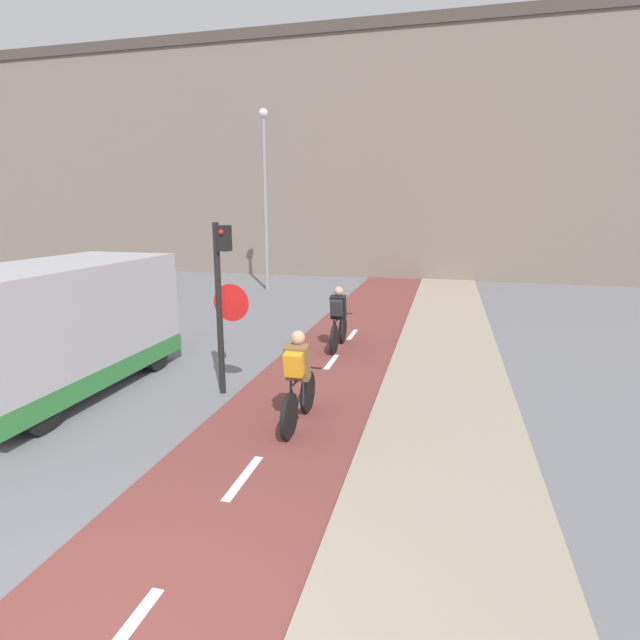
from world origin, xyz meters
TOP-DOWN VIEW (x-y plane):
  - building_row_background at (0.00, 24.23)m, footprint 60.00×5.20m
  - traffic_light_pole at (-1.47, 5.72)m, footprint 0.67×0.25m
  - street_lamp_far at (-4.85, 17.14)m, footprint 0.36×0.36m
  - cyclist_near at (0.22, 4.69)m, footprint 0.46×1.72m
  - cyclist_far at (-0.09, 9.10)m, footprint 0.46×1.70m
  - van at (-4.43, 5.04)m, footprint 2.12×4.81m

SIDE VIEW (x-z plane):
  - cyclist_far at x=-0.09m, z-range -0.04..1.48m
  - cyclist_near at x=0.22m, z-range -0.05..1.49m
  - van at x=-4.43m, z-range -0.02..2.37m
  - traffic_light_pole at x=-1.47m, z-range 0.37..3.48m
  - street_lamp_far at x=-4.85m, z-range 0.77..7.87m
  - building_row_background at x=0.00m, z-range 0.01..11.53m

